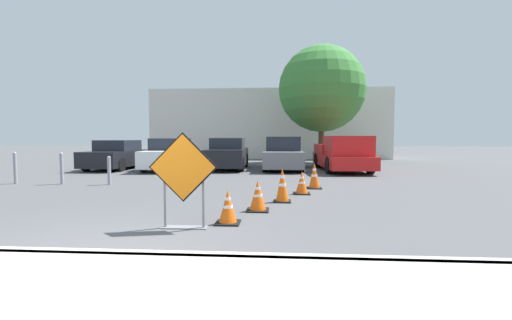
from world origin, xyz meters
name	(u,v)px	position (x,y,z in m)	size (l,w,h in m)	color
ground_plane	(222,175)	(0.00, 10.00, 0.00)	(96.00, 96.00, 0.00)	#4C4C4F
sidewalk_strip	(12,302)	(0.00, -1.17, 0.07)	(31.18, 2.33, 0.14)	#ADAAA3
curb_lip	(86,257)	(0.00, 0.00, 0.07)	(31.18, 0.20, 0.14)	#ADAAA3
road_closed_sign	(183,175)	(0.77, 1.60, 0.90)	(1.16, 0.20, 1.62)	black
traffic_cone_nearest	(228,207)	(1.46, 2.00, 0.29)	(0.43, 0.43, 0.60)	black
traffic_cone_second	(258,196)	(1.92, 3.10, 0.31)	(0.46, 0.46, 0.64)	black
traffic_cone_third	(282,185)	(2.44, 4.14, 0.40)	(0.41, 0.41, 0.82)	black
traffic_cone_fourth	(302,183)	(2.98, 5.32, 0.30)	(0.44, 0.44, 0.61)	black
traffic_cone_fifth	(314,176)	(3.42, 6.37, 0.38)	(0.43, 0.43, 0.78)	black
parked_car_nearest	(117,155)	(-5.58, 12.27, 0.66)	(1.97, 4.11, 1.41)	black
parked_car_second	(170,155)	(-2.87, 12.12, 0.69)	(1.97, 4.39, 1.49)	white
parked_car_third	(228,154)	(-0.16, 12.59, 0.71)	(1.89, 4.13, 1.51)	black
parked_car_fourth	(283,154)	(2.55, 12.65, 0.71)	(1.86, 4.54, 1.58)	slate
pickup_truck	(343,155)	(5.27, 11.89, 0.72)	(2.19, 5.19, 1.60)	red
bollard_nearest	(109,169)	(-3.16, 6.76, 0.49)	(0.12, 0.12, 0.94)	gray
bollard_second	(62,167)	(-4.77, 6.76, 0.55)	(0.12, 0.12, 1.05)	gray
bollard_third	(15,167)	(-6.38, 6.76, 0.56)	(0.12, 0.12, 1.06)	gray
building_facade_backdrop	(270,125)	(1.59, 22.90, 2.52)	(17.39, 5.00, 5.05)	beige
street_tree_behind_lot	(322,89)	(4.83, 16.60, 4.39)	(5.07, 5.07, 6.93)	#513823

